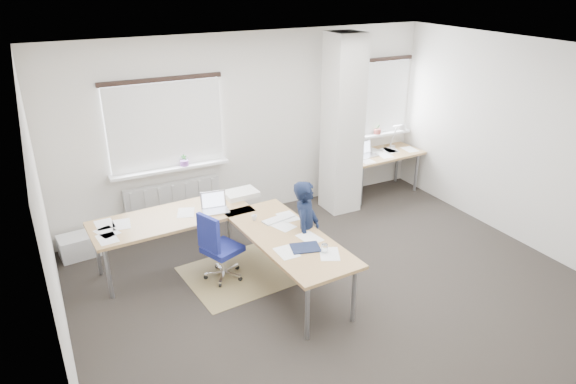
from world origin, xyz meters
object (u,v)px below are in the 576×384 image
desk_main (231,227)px  desk_side (382,155)px  person (306,231)px  task_chair (221,260)px

desk_main → desk_side: size_ratio=1.82×
desk_side → person: bearing=-147.3°
person → desk_side: bearing=-11.7°
desk_main → task_chair: bearing=176.6°
desk_main → task_chair: desk_main is taller
desk_main → person: 0.92m
task_chair → desk_side: bearing=-0.8°
desk_side → desk_main: bearing=-161.1°
desk_side → person: size_ratio=1.09×
desk_side → person: (-2.46, -1.78, -0.03)m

